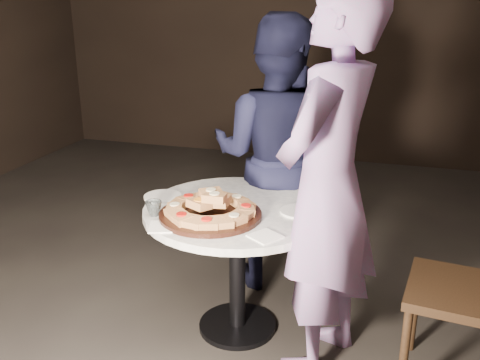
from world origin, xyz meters
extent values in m
plane|color=black|center=(0.00, 0.00, 0.00)|extent=(7.00, 7.00, 0.00)
cylinder|color=black|center=(0.08, 0.12, 0.01)|extent=(0.54, 0.54, 0.03)
cylinder|color=black|center=(0.08, 0.12, 0.36)|extent=(0.11, 0.11, 0.66)
cylinder|color=silver|center=(0.08, 0.12, 0.70)|extent=(1.22, 1.22, 0.04)
cylinder|color=black|center=(0.00, -0.03, 0.73)|extent=(0.56, 0.56, 0.02)
cube|color=#AA7342|center=(0.16, 0.01, 0.76)|extent=(0.12, 0.13, 0.05)
cylinder|color=red|center=(0.16, 0.01, 0.78)|extent=(0.06, 0.06, 0.01)
cube|color=#AA7342|center=(0.14, 0.07, 0.76)|extent=(0.13, 0.13, 0.05)
cube|color=#AA7342|center=(0.09, 0.11, 0.76)|extent=(0.13, 0.13, 0.05)
cylinder|color=beige|center=(0.09, 0.11, 0.78)|extent=(0.07, 0.07, 0.01)
cube|color=#AA7342|center=(0.02, 0.14, 0.76)|extent=(0.13, 0.11, 0.05)
cube|color=#AA7342|center=(-0.05, 0.13, 0.76)|extent=(0.12, 0.10, 0.05)
cylinder|color=red|center=(-0.05, 0.13, 0.78)|extent=(0.06, 0.06, 0.01)
cube|color=#AA7342|center=(-0.11, 0.10, 0.76)|extent=(0.13, 0.13, 0.05)
cube|color=#AA7342|center=(-0.15, 0.05, 0.76)|extent=(0.13, 0.13, 0.05)
cylinder|color=red|center=(-0.15, 0.05, 0.78)|extent=(0.07, 0.07, 0.01)
cube|color=#AA7342|center=(-0.17, -0.01, 0.76)|extent=(0.09, 0.11, 0.05)
cube|color=#AA7342|center=(-0.17, -0.08, 0.76)|extent=(0.11, 0.13, 0.05)
cylinder|color=beige|center=(-0.17, -0.08, 0.78)|extent=(0.06, 0.06, 0.01)
cube|color=#AA7342|center=(-0.14, -0.14, 0.76)|extent=(0.13, 0.13, 0.05)
cube|color=#AA7342|center=(-0.09, -0.18, 0.76)|extent=(0.13, 0.13, 0.05)
cylinder|color=red|center=(-0.09, -0.18, 0.78)|extent=(0.07, 0.07, 0.01)
cube|color=#AA7342|center=(-0.03, -0.20, 0.76)|extent=(0.12, 0.10, 0.05)
cube|color=#AA7342|center=(0.04, -0.20, 0.76)|extent=(0.13, 0.11, 0.05)
cylinder|color=red|center=(0.04, -0.20, 0.78)|extent=(0.06, 0.06, 0.01)
cube|color=#AA7342|center=(0.10, -0.17, 0.76)|extent=(0.13, 0.12, 0.05)
cube|color=#AA7342|center=(0.15, -0.12, 0.76)|extent=(0.13, 0.13, 0.05)
cylinder|color=beige|center=(0.15, -0.12, 0.78)|extent=(0.07, 0.07, 0.01)
cube|color=#AA7342|center=(0.17, -0.06, 0.76)|extent=(0.11, 0.12, 0.05)
cube|color=#AA7342|center=(0.04, 0.00, 0.79)|extent=(0.08, 0.11, 0.04)
cylinder|color=#2D6B1E|center=(0.04, 0.00, 0.81)|extent=(0.05, 0.05, 0.01)
cube|color=#AA7342|center=(-0.04, 0.01, 0.79)|extent=(0.12, 0.10, 0.04)
cylinder|color=beige|center=(-0.04, 0.01, 0.81)|extent=(0.06, 0.06, 0.01)
cube|color=#AA7342|center=(-0.05, -0.07, 0.79)|extent=(0.13, 0.12, 0.04)
cylinder|color=orange|center=(-0.05, -0.07, 0.81)|extent=(0.07, 0.07, 0.01)
cube|color=#AA7342|center=(0.03, -0.05, 0.83)|extent=(0.11, 0.09, 0.04)
cylinder|color=beige|center=(0.03, -0.05, 0.85)|extent=(0.05, 0.05, 0.01)
cube|color=#AA7342|center=(-0.01, -0.01, 0.83)|extent=(0.13, 0.13, 0.04)
cylinder|color=beige|center=(-0.01, -0.01, 0.85)|extent=(0.07, 0.07, 0.01)
cylinder|color=white|center=(-0.33, 0.14, 0.72)|extent=(0.20, 0.20, 0.01)
cylinder|color=white|center=(0.40, 0.15, 0.72)|extent=(0.24, 0.24, 0.01)
imported|color=silver|center=(-0.27, -0.09, 0.75)|extent=(0.10, 0.10, 0.07)
cube|color=white|center=(-0.17, -0.21, 0.72)|extent=(0.18, 0.18, 0.01)
cube|color=white|center=(0.31, -0.18, 0.72)|extent=(0.17, 0.17, 0.01)
cube|color=black|center=(0.14, 1.27, 0.42)|extent=(0.47, 0.47, 0.04)
cube|color=black|center=(0.19, 1.08, 0.63)|extent=(0.39, 0.13, 0.42)
cylinder|color=black|center=(0.27, 1.47, 0.21)|extent=(0.04, 0.04, 0.42)
cylinder|color=black|center=(-0.06, 1.39, 0.21)|extent=(0.04, 0.04, 0.42)
cylinder|color=black|center=(0.35, 1.14, 0.21)|extent=(0.04, 0.04, 0.42)
cylinder|color=black|center=(0.02, 1.07, 0.21)|extent=(0.04, 0.04, 0.42)
cube|color=black|center=(1.17, -0.01, 0.49)|extent=(0.51, 0.51, 0.04)
cylinder|color=black|center=(1.00, 0.20, 0.24)|extent=(0.04, 0.04, 0.49)
cylinder|color=black|center=(0.95, -0.18, 0.24)|extent=(0.04, 0.04, 0.49)
imported|color=black|center=(0.14, 0.72, 0.83)|extent=(0.84, 0.67, 1.65)
imported|color=slate|center=(0.55, -0.01, 0.92)|extent=(0.62, 0.77, 1.84)
camera|label=1|loc=(0.82, -2.29, 1.73)|focal=40.00mm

